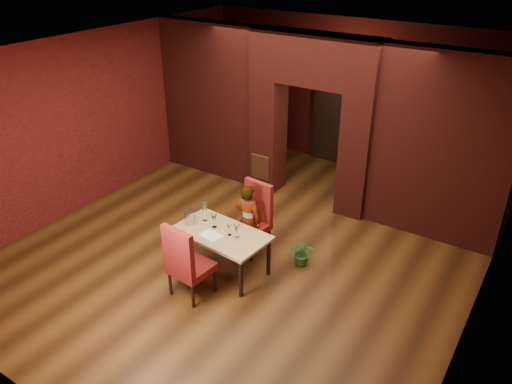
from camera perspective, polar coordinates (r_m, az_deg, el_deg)
floor at (r=8.55m, az=-0.36°, el=-5.99°), size 8.00×8.00×0.00m
ceiling at (r=7.28m, az=-0.44°, el=15.47°), size 7.00×8.00×0.04m
wall_back at (r=11.13m, az=11.26°, el=10.76°), size 7.00×0.04×3.20m
wall_front at (r=5.40m, az=-25.07°, el=-10.97°), size 7.00×0.04×3.20m
wall_left at (r=10.02m, az=-17.50°, el=8.12°), size 0.04×8.00×3.20m
wall_right at (r=6.72m, az=25.36°, el=-3.10°), size 0.04×8.00×3.20m
pillar_left at (r=9.98m, az=1.43°, el=6.58°), size 0.55×0.55×2.30m
pillar_right at (r=9.20m, az=11.54°, el=4.12°), size 0.55×0.55×2.30m
lintel at (r=9.08m, az=6.82°, el=14.81°), size 2.45×0.55×0.90m
wing_wall_left at (r=10.61m, az=-5.14°, el=10.33°), size 2.28×0.35×3.20m
wing_wall_right at (r=8.67m, az=20.44°, el=4.64°), size 2.28×0.35×3.20m
vent_panel at (r=9.99m, az=0.49°, el=2.86°), size 0.40×0.03×0.50m
rear_door at (r=11.40m, az=9.03°, el=8.42°), size 0.90×0.08×2.10m
rear_door_frame at (r=11.36m, az=8.94°, el=8.37°), size 1.02×0.04×2.22m
dining_table at (r=7.80m, az=-3.92°, el=-6.73°), size 1.51×0.93×0.68m
chair_far at (r=8.11m, az=-0.69°, el=-3.12°), size 0.59×0.59×1.18m
chair_near at (r=7.22m, az=-7.44°, el=-7.61°), size 0.59×0.59×1.20m
person_seated at (r=8.04m, az=-0.92°, el=-3.19°), size 0.47×0.32×1.23m
wine_glass_a at (r=7.69m, az=-4.81°, el=-3.28°), size 0.09×0.09×0.23m
wine_glass_b at (r=7.49m, az=-3.04°, el=-4.33°), size 0.08×0.08×0.19m
wine_glass_c at (r=7.42m, az=-2.18°, el=-4.49°), size 0.09×0.09×0.22m
tasting_sheet at (r=7.55m, az=-5.17°, el=-4.94°), size 0.36×0.30×0.00m
wine_bucket at (r=7.85m, az=-7.55°, el=-2.86°), size 0.17×0.17×0.21m
water_bottle at (r=7.86m, az=-5.90°, el=-2.19°), size 0.08×0.08×0.33m
potted_plant at (r=7.99m, az=5.35°, el=-6.90°), size 0.49×0.46×0.44m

